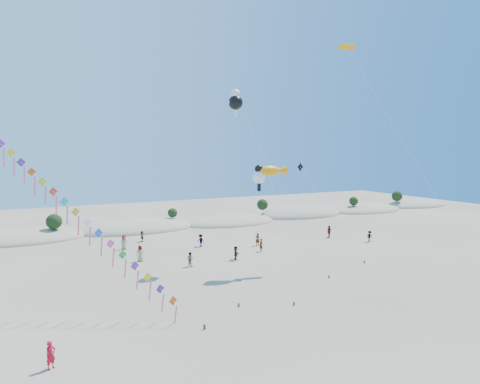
# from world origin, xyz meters

# --- Properties ---
(ground) EXTENTS (160.00, 160.00, 0.00)m
(ground) POSITION_xyz_m (0.00, 0.00, 0.00)
(ground) COLOR #7F6E58
(ground) RESTS_ON ground
(dune_ridge) EXTENTS (145.30, 11.49, 5.57)m
(dune_ridge) POSITION_xyz_m (1.06, 45.14, 0.11)
(dune_ridge) COLOR gray
(dune_ridge) RESTS_ON ground
(kite_train) EXTENTS (17.70, 17.54, 18.30)m
(kite_train) POSITION_xyz_m (-12.78, 15.68, 9.46)
(kite_train) COLOR #3F2D1E
(kite_train) RESTS_ON ground
(fish_kite) EXTENTS (5.30, 10.33, 10.94)m
(fish_kite) POSITION_xyz_m (8.23, 16.89, 10.36)
(fish_kite) COLOR #3F2D1E
(fish_kite) RESTS_ON ground
(cartoon_kite_low) EXTENTS (7.09, 9.01, 11.04)m
(cartoon_kite_low) POSITION_xyz_m (6.78, 17.14, 9.91)
(cartoon_kite_low) COLOR #3F2D1E
(cartoon_kite_low) RESTS_ON ground
(cartoon_kite_high) EXTENTS (5.99, 11.66, 19.34)m
(cartoon_kite_high) POSITION_xyz_m (6.62, 22.30, 18.01)
(cartoon_kite_high) COLOR #3F2D1E
(cartoon_kite_high) RESTS_ON ground
(parafoil_kite) EXTENTS (2.33, 18.75, 25.17)m
(parafoil_kite) POSITION_xyz_m (20.03, 19.02, 24.01)
(parafoil_kite) COLOR #3F2D1E
(parafoil_kite) RESTS_ON ground
(dark_kite) EXTENTS (5.16, 6.15, 11.08)m
(dark_kite) POSITION_xyz_m (15.14, 18.42, 7.76)
(dark_kite) COLOR #3F2D1E
(dark_kite) RESTS_ON ground
(flyer_foreground) EXTENTS (0.71, 0.67, 1.64)m
(flyer_foreground) POSITION_xyz_m (-13.20, 5.35, 0.82)
(flyer_foreground) COLOR #AF0E21
(flyer_foreground) RESTS_ON ground
(beachgoers) EXTENTS (32.28, 15.61, 1.81)m
(beachgoers) POSITION_xyz_m (6.76, 26.89, 0.82)
(beachgoers) COLOR slate
(beachgoers) RESTS_ON ground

